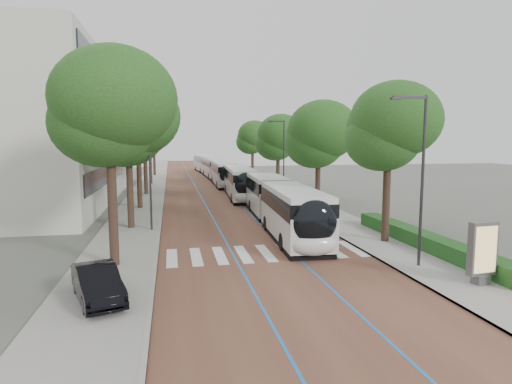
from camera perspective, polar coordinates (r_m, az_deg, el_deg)
ground at (r=22.37m, az=1.40°, el=-8.85°), size 160.00×160.00×0.00m
road at (r=61.48m, az=-6.83°, el=1.18°), size 11.00×140.00×0.02m
sidewalk_left at (r=61.36m, az=-13.83°, el=1.07°), size 4.00×140.00×0.12m
sidewalk_right at (r=62.51m, az=0.04°, el=1.37°), size 4.00×140.00×0.12m
kerb_left at (r=61.30m, az=-12.05°, el=1.11°), size 0.20×140.00×0.14m
kerb_right at (r=62.16m, az=-1.67°, el=1.34°), size 0.20×140.00×0.14m
zebra_crossing at (r=23.35m, az=1.34°, el=-8.11°), size 10.55×3.60×0.01m
lane_line_left at (r=61.38m, az=-8.32°, el=1.16°), size 0.12×126.00×0.01m
lane_line_right at (r=61.63m, az=-5.34°, el=1.23°), size 0.12×126.00×0.01m
office_building at (r=51.17m, az=-28.27°, el=7.12°), size 18.11×40.00×14.00m
hedge at (r=25.76m, az=21.68°, el=-6.04°), size 1.20×14.00×0.80m
streetlight_near at (r=21.33m, az=20.96°, el=3.08°), size 1.82×0.20×8.00m
streetlight_far at (r=44.50m, az=3.51°, el=5.26°), size 1.82×0.20×8.00m
lamp_post_left at (r=29.10m, az=-13.96°, el=2.85°), size 0.14×0.14×8.00m
trees_left at (r=44.16m, az=-15.02°, el=7.87°), size 6.40×60.55×9.84m
trees_right at (r=44.10m, az=5.13°, el=7.22°), size 6.02×47.22×8.90m
lead_bus at (r=29.69m, az=3.34°, el=-1.72°), size 3.49×18.50×3.20m
bus_queued_0 at (r=44.92m, az=-2.08°, el=1.20°), size 3.17×12.51×3.20m
bus_queued_1 at (r=57.36m, az=-4.31°, el=2.42°), size 2.74×12.44×3.20m
bus_queued_2 at (r=70.22m, az=-5.66°, el=3.22°), size 2.87×12.46×3.20m
bus_queued_3 at (r=83.26m, az=-6.89°, el=3.77°), size 3.33×12.54×3.20m
ad_panel at (r=20.12m, az=27.95°, el=-7.06°), size 1.29×0.54×2.62m
parked_car at (r=17.33m, az=-20.39°, el=-11.30°), size 2.62×4.27×1.33m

